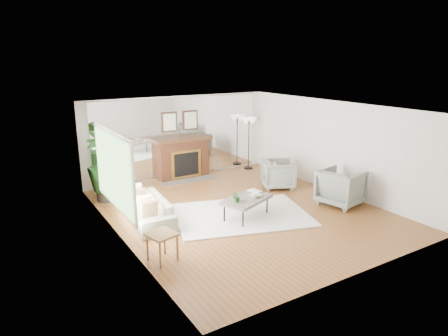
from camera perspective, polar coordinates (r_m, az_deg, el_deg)
ground at (r=9.80m, az=2.65°, el=-6.08°), size 7.00×7.00×0.00m
wall_left at (r=8.18m, az=-14.90°, el=-1.71°), size 0.02×7.00×2.50m
wall_right at (r=11.33m, az=15.39°, el=2.94°), size 0.02×7.00×2.50m
wall_back at (r=12.39m, az=-6.37°, el=4.43°), size 6.00×0.02×2.50m
mirror_panel at (r=12.37m, az=-6.33°, el=4.41°), size 5.40×0.04×2.40m
window_panel at (r=8.53m, az=-15.54°, el=-0.36°), size 0.04×2.40×1.50m
fireplace at (r=12.31m, az=-5.83°, el=1.56°), size 1.85×0.83×2.05m
area_rug at (r=9.50m, az=2.48°, el=-6.68°), size 3.58×3.00×0.03m
coffee_table at (r=9.19m, az=3.21°, el=-4.58°), size 1.40×1.11×0.49m
sofa at (r=9.20m, az=-10.89°, el=-5.91°), size 0.95×2.02×0.57m
armchair_back at (r=11.48m, az=7.80°, el=-0.85°), size 1.18×1.17×0.81m
armchair_front at (r=10.47m, az=16.35°, el=-2.66°), size 1.18×1.16×0.90m
side_table at (r=7.38m, az=-8.85°, el=-9.83°), size 0.58×0.58×0.55m
potted_ficus at (r=10.64m, az=-16.68°, el=0.55°), size 0.96×0.96×1.83m
floor_lamp at (r=13.17m, az=3.59°, el=6.11°), size 0.56×0.31×1.72m
tabletop_plant at (r=8.91m, az=1.82°, el=-4.05°), size 0.27×0.24×0.26m
fruit_bowl at (r=9.27m, az=4.47°, el=-3.97°), size 0.29×0.29×0.06m
book at (r=9.57m, az=3.88°, el=-3.45°), size 0.26×0.34×0.02m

